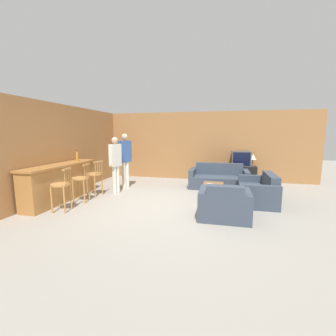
# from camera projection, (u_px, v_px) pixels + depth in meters

# --- Properties ---
(ground_plane) EXTENTS (24.00, 24.00, 0.00)m
(ground_plane) POSITION_uv_depth(u_px,v_px,m) (165.00, 208.00, 5.44)
(ground_plane) COLOR gray
(wall_back) EXTENTS (9.40, 0.08, 2.60)m
(wall_back) POSITION_uv_depth(u_px,v_px,m) (188.00, 146.00, 8.77)
(wall_back) COLOR #9E6B3D
(wall_back) RESTS_ON ground_plane
(wall_left) EXTENTS (0.08, 8.66, 2.60)m
(wall_left) POSITION_uv_depth(u_px,v_px,m) (80.00, 149.00, 7.25)
(wall_left) COLOR #9E6B3D
(wall_left) RESTS_ON ground_plane
(bar_counter) EXTENTS (0.55, 2.42, 0.99)m
(bar_counter) POSITION_uv_depth(u_px,v_px,m) (61.00, 182.00, 5.96)
(bar_counter) COLOR #A87038
(bar_counter) RESTS_ON ground_plane
(bar_chair_near) EXTENTS (0.49, 0.49, 1.01)m
(bar_chair_near) POSITION_uv_depth(u_px,v_px,m) (61.00, 187.00, 5.11)
(bar_chair_near) COLOR #B77F42
(bar_chair_near) RESTS_ON ground_plane
(bar_chair_mid) EXTENTS (0.48, 0.48, 1.01)m
(bar_chair_mid) POSITION_uv_depth(u_px,v_px,m) (81.00, 181.00, 5.84)
(bar_chair_mid) COLOR #B77F42
(bar_chair_mid) RESTS_ON ground_plane
(bar_chair_far) EXTENTS (0.50, 0.50, 1.01)m
(bar_chair_far) POSITION_uv_depth(u_px,v_px,m) (95.00, 176.00, 6.46)
(bar_chair_far) COLOR #B77F42
(bar_chair_far) RESTS_ON ground_plane
(couch_far) EXTENTS (1.87, 0.92, 0.79)m
(couch_far) POSITION_uv_depth(u_px,v_px,m) (219.00, 179.00, 7.41)
(couch_far) COLOR #384251
(couch_far) RESTS_ON ground_plane
(armchair_near) EXTENTS (1.05, 0.87, 0.77)m
(armchair_near) POSITION_uv_depth(u_px,v_px,m) (224.00, 205.00, 4.71)
(armchair_near) COLOR #384251
(armchair_near) RESTS_ON ground_plane
(loveseat_right) EXTENTS (0.85, 1.48, 0.76)m
(loveseat_right) POSITION_uv_depth(u_px,v_px,m) (259.00, 192.00, 5.84)
(loveseat_right) COLOR #384251
(loveseat_right) RESTS_ON ground_plane
(coffee_table) EXTENTS (0.55, 0.89, 0.38)m
(coffee_table) POSITION_uv_depth(u_px,v_px,m) (213.00, 187.00, 6.19)
(coffee_table) COLOR brown
(coffee_table) RESTS_ON ground_plane
(tv_unit) EXTENTS (1.08, 0.47, 0.63)m
(tv_unit) POSITION_uv_depth(u_px,v_px,m) (240.00, 174.00, 8.13)
(tv_unit) COLOR black
(tv_unit) RESTS_ON ground_plane
(tv) EXTENTS (0.65, 0.48, 0.54)m
(tv) POSITION_uv_depth(u_px,v_px,m) (241.00, 158.00, 8.04)
(tv) COLOR #4C4C4C
(tv) RESTS_ON tv_unit
(bottle) EXTENTS (0.07, 0.07, 0.32)m
(bottle) POSITION_uv_depth(u_px,v_px,m) (77.00, 156.00, 6.48)
(bottle) COLOR #B27A23
(bottle) RESTS_ON bar_counter
(book_on_table) EXTENTS (0.20, 0.19, 0.02)m
(book_on_table) POSITION_uv_depth(u_px,v_px,m) (210.00, 184.00, 6.22)
(book_on_table) COLOR #B7AD99
(book_on_table) RESTS_ON coffee_table
(table_lamp) EXTENTS (0.24, 0.24, 0.44)m
(table_lamp) POSITION_uv_depth(u_px,v_px,m) (253.00, 157.00, 7.94)
(table_lamp) COLOR brown
(table_lamp) RESTS_ON tv_unit
(person_by_window) EXTENTS (0.33, 0.44, 1.78)m
(person_by_window) POSITION_uv_depth(u_px,v_px,m) (125.00, 157.00, 7.22)
(person_by_window) COLOR silver
(person_by_window) RESTS_ON ground_plane
(person_by_counter) EXTENTS (0.26, 0.49, 1.68)m
(person_by_counter) POSITION_uv_depth(u_px,v_px,m) (115.00, 162.00, 6.62)
(person_by_counter) COLOR silver
(person_by_counter) RESTS_ON ground_plane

